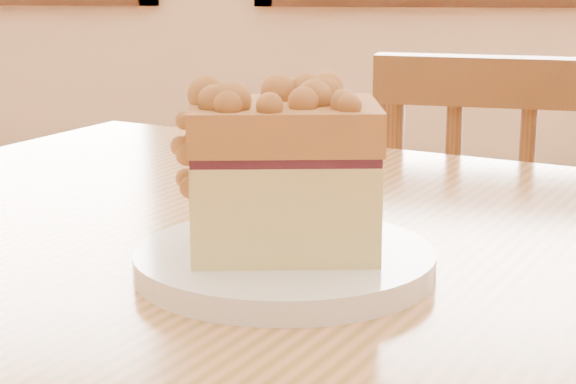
{
  "coord_description": "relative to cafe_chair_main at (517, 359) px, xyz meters",
  "views": [
    {
      "loc": [
        -0.08,
        -0.52,
        0.96
      ],
      "look_at": [
        -0.13,
        0.14,
        0.8
      ],
      "focal_mm": 62.0,
      "sensor_mm": 36.0,
      "label": 1
    }
  ],
  "objects": [
    {
      "name": "plate",
      "position": [
        -0.26,
        -0.62,
        0.33
      ],
      "size": [
        0.2,
        0.2,
        0.02
      ],
      "color": "white",
      "rests_on": "cafe_table_main"
    },
    {
      "name": "cake_slice",
      "position": [
        -0.26,
        -0.62,
        0.39
      ],
      "size": [
        0.14,
        0.1,
        0.11
      ],
      "rotation": [
        0.0,
        0.0,
        0.11
      ],
      "color": "#EBDB85",
      "rests_on": "plate"
    },
    {
      "name": "cafe_chair_main",
      "position": [
        0.0,
        0.0,
        0.0
      ],
      "size": [
        0.45,
        0.45,
        0.85
      ],
      "rotation": [
        0.0,
        0.0,
        2.96
      ],
      "color": "brown",
      "rests_on": "ground"
    }
  ]
}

